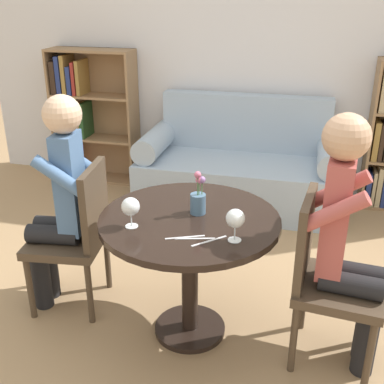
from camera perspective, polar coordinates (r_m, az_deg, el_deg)
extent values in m
plane|color=tan|center=(2.86, -0.25, -16.03)|extent=(16.00, 16.00, 0.00)
cube|color=silver|center=(4.44, 7.09, 17.22)|extent=(5.20, 0.05, 2.70)
cylinder|color=black|center=(2.48, -0.28, -3.37)|extent=(0.94, 0.94, 0.03)
cylinder|color=black|center=(2.65, -0.26, -10.05)|extent=(0.09, 0.09, 0.66)
cylinder|color=black|center=(2.85, -0.25, -15.80)|extent=(0.40, 0.40, 0.03)
cube|color=#9EB2C6|center=(4.26, 5.53, 1.15)|extent=(1.73, 0.80, 0.42)
cube|color=#9EB2C6|center=(4.42, 6.40, 8.22)|extent=(1.51, 0.16, 0.50)
cylinder|color=#9EB2C6|center=(4.32, -4.30, 6.00)|extent=(0.22, 0.72, 0.22)
cylinder|color=#9EB2C6|center=(4.12, 16.14, 4.27)|extent=(0.22, 0.72, 0.22)
cube|color=#93704C|center=(4.91, -10.80, 9.11)|extent=(0.82, 0.02, 1.27)
cube|color=#93704C|center=(4.98, -15.63, 8.85)|extent=(0.02, 0.28, 1.27)
cube|color=#93704C|center=(4.65, -6.93, 8.54)|extent=(0.02, 0.28, 1.27)
cube|color=#93704C|center=(4.99, -10.86, 1.78)|extent=(0.77, 0.28, 0.02)
cube|color=#93704C|center=(4.86, -11.23, 6.35)|extent=(0.77, 0.28, 0.02)
cube|color=#93704C|center=(4.75, -11.63, 11.15)|extent=(0.77, 0.28, 0.02)
cube|color=#93704C|center=(4.68, -12.06, 16.12)|extent=(0.77, 0.28, 0.02)
cube|color=#234723|center=(5.08, -14.69, 3.84)|extent=(0.03, 0.23, 0.31)
cube|color=navy|center=(5.06, -14.23, 3.85)|extent=(0.04, 0.23, 0.32)
cube|color=olive|center=(5.04, -13.78, 3.68)|extent=(0.04, 0.23, 0.30)
cube|color=maroon|center=(5.03, -13.34, 3.62)|extent=(0.03, 0.23, 0.29)
cube|color=#234723|center=(4.96, -15.21, 8.58)|extent=(0.03, 0.23, 0.35)
cube|color=#602D5B|center=(4.93, -14.63, 8.52)|extent=(0.05, 0.23, 0.35)
cube|color=tan|center=(4.91, -14.08, 8.53)|extent=(0.04, 0.23, 0.35)
cube|color=olive|center=(4.90, -13.48, 8.00)|extent=(0.04, 0.23, 0.26)
cube|color=olive|center=(4.86, -12.96, 8.35)|extent=(0.04, 0.23, 0.32)
cube|color=#234723|center=(4.84, -12.44, 8.41)|extent=(0.04, 0.23, 0.34)
cube|color=#332319|center=(4.87, -15.60, 13.03)|extent=(0.05, 0.23, 0.30)
cube|color=navy|center=(4.84, -15.06, 13.32)|extent=(0.04, 0.23, 0.35)
cube|color=olive|center=(4.82, -14.48, 13.38)|extent=(0.04, 0.23, 0.36)
cube|color=navy|center=(4.80, -13.87, 12.81)|extent=(0.04, 0.23, 0.26)
cube|color=maroon|center=(4.78, -13.37, 13.06)|extent=(0.03, 0.23, 0.30)
cube|color=olive|center=(4.76, -12.88, 13.14)|extent=(0.03, 0.23, 0.32)
cube|color=#93704C|center=(4.39, 20.29, 6.36)|extent=(0.02, 0.28, 1.27)
cube|color=navy|center=(4.54, 20.06, 0.64)|extent=(0.04, 0.23, 0.29)
cube|color=tan|center=(4.54, 20.63, 0.70)|extent=(0.03, 0.23, 0.31)
cube|color=tan|center=(4.54, 21.19, 0.89)|extent=(0.04, 0.23, 0.35)
cube|color=navy|center=(4.55, 21.72, 0.83)|extent=(0.03, 0.23, 0.35)
cube|color=olive|center=(4.40, 20.87, 5.88)|extent=(0.05, 0.23, 0.33)
cube|color=#332319|center=(4.41, 21.44, 5.70)|extent=(0.03, 0.23, 0.31)
cube|color=tan|center=(4.31, 21.65, 10.92)|extent=(0.05, 0.23, 0.30)
cylinder|color=#473828|center=(3.26, -16.05, -7.36)|extent=(0.04, 0.04, 0.40)
cylinder|color=#473828|center=(2.99, -18.64, -10.77)|extent=(0.04, 0.04, 0.40)
cylinder|color=#473828|center=(3.15, -9.99, -7.96)|extent=(0.04, 0.04, 0.40)
cylinder|color=#473828|center=(2.86, -12.04, -11.62)|extent=(0.04, 0.04, 0.40)
cube|color=#473828|center=(2.95, -14.62, -5.67)|extent=(0.47, 0.47, 0.05)
cube|color=#473828|center=(2.77, -11.48, -1.47)|extent=(0.08, 0.38, 0.45)
cylinder|color=#473828|center=(2.55, 20.27, -17.80)|extent=(0.04, 0.04, 0.40)
cylinder|color=#473828|center=(2.83, 20.43, -13.17)|extent=(0.04, 0.04, 0.40)
cylinder|color=#473828|center=(2.55, 11.94, -16.66)|extent=(0.04, 0.04, 0.40)
cylinder|color=#473828|center=(2.83, 13.09, -12.17)|extent=(0.04, 0.04, 0.40)
cube|color=#473828|center=(2.55, 17.02, -10.88)|extent=(0.46, 0.46, 0.05)
cube|color=#473828|center=(2.43, 13.26, -5.35)|extent=(0.08, 0.38, 0.45)
cylinder|color=black|center=(3.14, -16.69, -8.19)|extent=(0.11, 0.11, 0.45)
cylinder|color=black|center=(3.06, -17.48, -9.24)|extent=(0.11, 0.11, 0.45)
cylinder|color=black|center=(2.97, -15.34, -3.88)|extent=(0.31, 0.14, 0.11)
cylinder|color=black|center=(2.88, -16.14, -4.87)|extent=(0.31, 0.14, 0.11)
cube|color=#4C709E|center=(2.76, -14.29, 0.92)|extent=(0.14, 0.21, 0.58)
cylinder|color=#4C709E|center=(2.84, -13.55, 3.81)|extent=(0.29, 0.10, 0.23)
cylinder|color=#4C709E|center=(2.61, -15.53, 1.80)|extent=(0.29, 0.10, 0.23)
sphere|color=beige|center=(2.64, -15.15, 8.88)|extent=(0.21, 0.21, 0.21)
cylinder|color=black|center=(2.62, 19.99, -15.70)|extent=(0.11, 0.11, 0.45)
cylinder|color=black|center=(2.71, 20.06, -14.28)|extent=(0.11, 0.11, 0.45)
cylinder|color=black|center=(2.46, 18.30, -10.38)|extent=(0.31, 0.14, 0.11)
cylinder|color=black|center=(2.56, 18.43, -9.06)|extent=(0.31, 0.14, 0.11)
cube|color=#B2514C|center=(2.36, 16.65, -3.16)|extent=(0.14, 0.21, 0.59)
cylinder|color=#B2514C|center=(2.20, 16.67, -2.26)|extent=(0.29, 0.10, 0.23)
cylinder|color=#B2514C|center=(2.44, 17.17, 0.34)|extent=(0.29, 0.10, 0.23)
sphere|color=tan|center=(2.22, 17.85, 6.22)|extent=(0.21, 0.21, 0.21)
cylinder|color=white|center=(2.39, -7.16, -4.04)|extent=(0.06, 0.06, 0.00)
cylinder|color=white|center=(2.38, -7.21, -3.26)|extent=(0.01, 0.01, 0.07)
sphere|color=white|center=(2.35, -7.29, -1.72)|extent=(0.09, 0.09, 0.09)
sphere|color=beige|center=(2.35, -7.28, -1.97)|extent=(0.07, 0.07, 0.07)
cylinder|color=white|center=(2.26, 5.06, -5.69)|extent=(0.06, 0.06, 0.00)
cylinder|color=white|center=(2.24, 5.09, -4.80)|extent=(0.01, 0.01, 0.08)
sphere|color=white|center=(2.21, 5.16, -3.13)|extent=(0.09, 0.09, 0.09)
sphere|color=maroon|center=(2.21, 5.15, -3.39)|extent=(0.06, 0.06, 0.06)
cylinder|color=slate|center=(2.49, 0.71, -1.41)|extent=(0.08, 0.08, 0.11)
cylinder|color=#4C7A42|center=(2.45, 0.83, 0.58)|extent=(0.01, 0.01, 0.08)
sphere|color=#D16684|center=(2.44, 0.84, 1.43)|extent=(0.04, 0.04, 0.04)
cylinder|color=#4C7A42|center=(2.45, 1.19, 0.59)|extent=(0.01, 0.01, 0.08)
sphere|color=#9E70B2|center=(2.44, 1.20, 1.45)|extent=(0.04, 0.04, 0.04)
cylinder|color=#4C7A42|center=(2.44, 0.68, 0.82)|extent=(0.00, 0.01, 0.11)
sphere|color=#D16684|center=(2.41, 0.68, 2.06)|extent=(0.04, 0.04, 0.04)
cube|color=silver|center=(2.25, 2.05, -5.83)|extent=(0.14, 0.14, 0.00)
cube|color=silver|center=(2.28, -0.83, -5.38)|extent=(0.18, 0.09, 0.00)
cube|color=silver|center=(2.27, 0.34, -5.54)|extent=(0.19, 0.06, 0.00)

